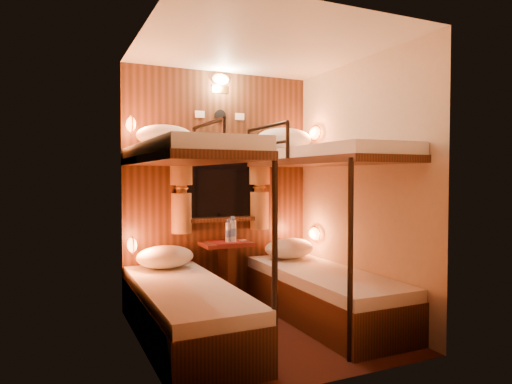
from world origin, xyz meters
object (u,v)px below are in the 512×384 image
bottle_right (233,231)px  bottle_left (228,232)px  bunk_right (322,259)px  bunk_left (185,271)px  table (226,265)px

bottle_right → bottle_left: bearing=174.2°
bottle_left → bottle_right: bottle_right is taller
bunk_right → bottle_right: bearing=128.9°
bottle_right → bunk_right: bearing=-51.1°
bunk_left → bottle_right: bearing=46.4°
bunk_left → table: 1.02m
bunk_left → bunk_right: same height
table → bottle_right: 0.36m
bunk_right → table: bunk_right is taller
bunk_right → table: (-0.65, 0.78, -0.14)m
bunk_left → bunk_right: (1.30, 0.00, 0.00)m
bunk_right → bottle_left: bunk_right is taller
table → bunk_left: bearing=-129.7°
bunk_left → bottle_left: bearing=48.4°
bunk_left → bunk_right: size_ratio=1.00×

